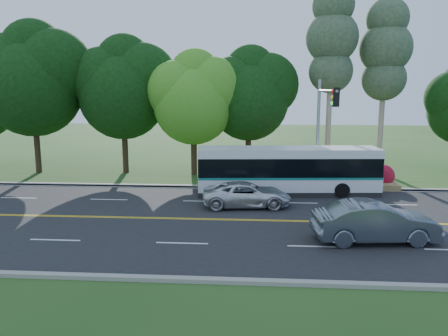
# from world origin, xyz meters

# --- Properties ---
(ground) EXTENTS (120.00, 120.00, 0.00)m
(ground) POSITION_xyz_m (0.00, 0.00, 0.00)
(ground) COLOR #214818
(ground) RESTS_ON ground
(road) EXTENTS (60.00, 14.00, 0.02)m
(road) POSITION_xyz_m (0.00, 0.00, 0.01)
(road) COLOR black
(road) RESTS_ON ground
(curb_north) EXTENTS (60.00, 0.30, 0.15)m
(curb_north) POSITION_xyz_m (0.00, 7.15, 0.07)
(curb_north) COLOR gray
(curb_north) RESTS_ON ground
(curb_south) EXTENTS (60.00, 0.30, 0.15)m
(curb_south) POSITION_xyz_m (0.00, -7.15, 0.07)
(curb_south) COLOR gray
(curb_south) RESTS_ON ground
(grass_verge) EXTENTS (60.00, 4.00, 0.10)m
(grass_verge) POSITION_xyz_m (0.00, 9.00, 0.05)
(grass_verge) COLOR #214818
(grass_verge) RESTS_ON ground
(lane_markings) EXTENTS (57.60, 13.82, 0.00)m
(lane_markings) POSITION_xyz_m (-0.09, 0.00, 0.02)
(lane_markings) COLOR gold
(lane_markings) RESTS_ON road
(tree_row) EXTENTS (44.70, 9.10, 13.84)m
(tree_row) POSITION_xyz_m (-5.15, 12.13, 6.73)
(tree_row) COLOR black
(tree_row) RESTS_ON ground
(bougainvillea_hedge) EXTENTS (9.50, 2.25, 1.50)m
(bougainvillea_hedge) POSITION_xyz_m (7.18, 8.15, 0.72)
(bougainvillea_hedge) COLOR maroon
(bougainvillea_hedge) RESTS_ON ground
(traffic_signal) EXTENTS (0.42, 6.10, 7.00)m
(traffic_signal) POSITION_xyz_m (6.49, 5.40, 4.67)
(traffic_signal) COLOR #92949A
(traffic_signal) RESTS_ON ground
(transit_bus) EXTENTS (11.09, 3.24, 2.86)m
(transit_bus) POSITION_xyz_m (4.54, 5.70, 1.44)
(transit_bus) COLOR silver
(transit_bus) RESTS_ON road
(sedan) EXTENTS (5.34, 2.34, 1.71)m
(sedan) POSITION_xyz_m (7.61, -2.69, 0.87)
(sedan) COLOR slate
(sedan) RESTS_ON road
(suv) EXTENTS (5.01, 2.68, 1.34)m
(suv) POSITION_xyz_m (2.09, 2.58, 0.69)
(suv) COLOR silver
(suv) RESTS_ON road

